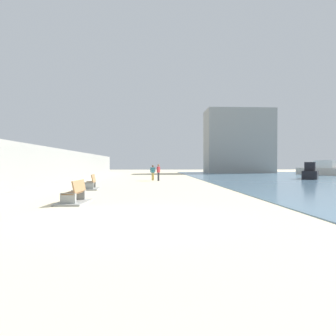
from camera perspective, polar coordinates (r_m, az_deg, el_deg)
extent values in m
plane|color=beige|center=(27.49, -5.01, -2.69)|extent=(120.00, 120.00, 0.00)
cube|color=gray|center=(28.69, -20.16, 0.40)|extent=(0.80, 64.00, 2.99)
cube|color=gray|center=(12.95, -18.03, -5.54)|extent=(0.61, 0.23, 0.50)
cube|color=gray|center=(14.28, -16.29, -4.95)|extent=(0.61, 0.23, 0.50)
cube|color=#997047|center=(13.59, -17.12, -4.38)|extent=(0.59, 1.62, 0.06)
cube|color=#997047|center=(13.50, -16.19, -3.22)|extent=(0.25, 1.61, 0.50)
cube|color=gray|center=(13.63, -17.11, -6.10)|extent=(1.21, 2.16, 0.08)
cube|color=gray|center=(19.99, -14.53, -3.31)|extent=(0.61, 0.24, 0.50)
cube|color=gray|center=(21.38, -14.06, -3.04)|extent=(0.61, 0.24, 0.50)
cube|color=#997047|center=(20.67, -14.29, -2.61)|extent=(0.62, 1.63, 0.06)
cube|color=#997047|center=(20.63, -13.66, -1.84)|extent=(0.28, 1.61, 0.50)
cube|color=gray|center=(20.70, -14.29, -3.74)|extent=(1.26, 2.18, 0.08)
cylinder|color=gold|center=(30.92, -2.71, -1.60)|extent=(0.12, 0.12, 0.76)
cylinder|color=gold|center=(30.92, -2.95, -1.60)|extent=(0.12, 0.12, 0.76)
cube|color=teal|center=(30.90, -2.83, -0.39)|extent=(0.33, 0.19, 0.54)
sphere|color=brown|center=(30.89, -2.83, 0.35)|extent=(0.21, 0.21, 0.21)
cylinder|color=teal|center=(30.91, -2.43, -0.34)|extent=(0.09, 0.09, 0.49)
cylinder|color=teal|center=(30.89, -3.24, -0.34)|extent=(0.09, 0.09, 0.49)
cylinder|color=#333338|center=(29.94, -1.72, -1.62)|extent=(0.12, 0.12, 0.81)
cylinder|color=#333338|center=(29.83, -1.85, -1.63)|extent=(0.12, 0.12, 0.81)
cube|color=#B22D33|center=(29.87, -1.79, -0.29)|extent=(0.33, 0.37, 0.58)
sphere|color=#936B4C|center=(29.86, -1.79, 0.53)|extent=(0.22, 0.22, 0.22)
cylinder|color=#B22D33|center=(30.05, -1.55, -0.23)|extent=(0.09, 0.09, 0.52)
cylinder|color=#B22D33|center=(29.68, -2.02, -0.25)|extent=(0.09, 0.09, 0.52)
cube|color=black|center=(36.85, 24.93, -1.13)|extent=(3.52, 4.52, 0.88)
cube|color=black|center=(36.18, 24.88, 0.26)|extent=(1.87, 2.18, 0.93)
cube|color=beige|center=(50.58, 26.27, -0.56)|extent=(3.69, 8.03, 1.02)
cube|color=white|center=(49.73, 27.22, 0.64)|extent=(2.06, 3.65, 1.11)
cube|color=gray|center=(57.82, 12.96, 4.81)|extent=(12.00, 6.00, 11.48)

